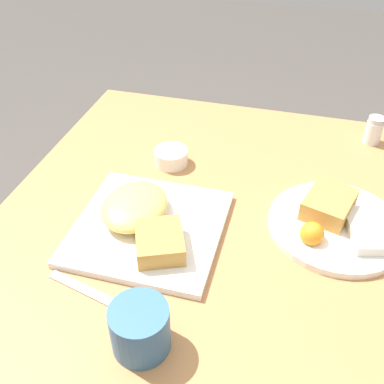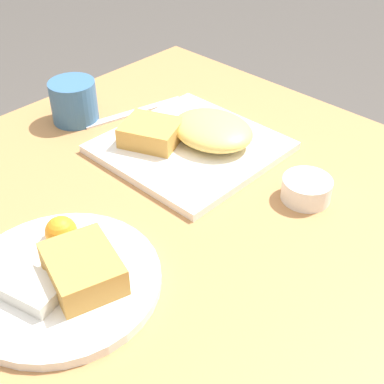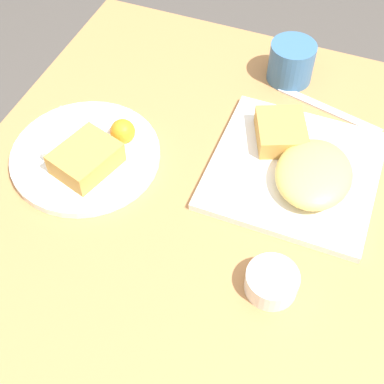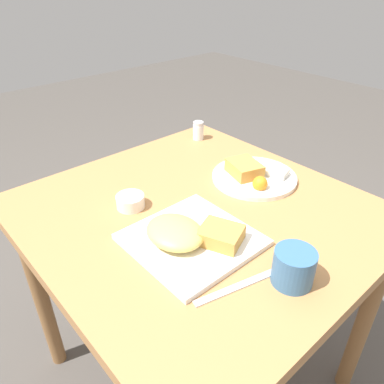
{
  "view_description": "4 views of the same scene",
  "coord_description": "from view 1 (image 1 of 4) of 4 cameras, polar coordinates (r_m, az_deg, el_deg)",
  "views": [
    {
      "loc": [
        0.67,
        0.14,
        1.32
      ],
      "look_at": [
        0.03,
        -0.04,
        0.78
      ],
      "focal_mm": 42.0,
      "sensor_mm": 36.0,
      "label": 1
    },
    {
      "loc": [
        -0.45,
        0.46,
        1.24
      ],
      "look_at": [
        -0.02,
        0.01,
        0.75
      ],
      "focal_mm": 50.0,
      "sensor_mm": 36.0,
      "label": 2
    },
    {
      "loc": [
        -0.51,
        -0.16,
        1.42
      ],
      "look_at": [
        -0.03,
        0.03,
        0.76
      ],
      "focal_mm": 50.0,
      "sensor_mm": 36.0,
      "label": 3
    },
    {
      "loc": [
        0.61,
        -0.57,
        1.3
      ],
      "look_at": [
        -0.01,
        -0.02,
        0.78
      ],
      "focal_mm": 35.0,
      "sensor_mm": 36.0,
      "label": 4
    }
  ],
  "objects": [
    {
      "name": "dining_table",
      "position": [
        0.96,
        2.67,
        -6.33
      ],
      "size": [
        0.89,
        0.85,
        0.72
      ],
      "color": "#B27A47",
      "rests_on": "ground_plane"
    },
    {
      "name": "plate_oval_far",
      "position": [
        0.89,
        17.7,
        -3.58
      ],
      "size": [
        0.26,
        0.26,
        0.05
      ],
      "color": "white",
      "rests_on": "dining_table"
    },
    {
      "name": "coffee_mug",
      "position": [
        0.67,
        -6.61,
        -16.84
      ],
      "size": [
        0.09,
        0.09,
        0.08
      ],
      "color": "#386693",
      "rests_on": "dining_table"
    },
    {
      "name": "sauce_ramekin",
      "position": [
        1.02,
        -2.68,
        4.53
      ],
      "size": [
        0.08,
        0.08,
        0.04
      ],
      "color": "white",
      "rests_on": "dining_table"
    },
    {
      "name": "plate_square_near",
      "position": [
        0.85,
        -6.03,
        -3.67
      ],
      "size": [
        0.27,
        0.27,
        0.06
      ],
      "color": "white",
      "rests_on": "dining_table"
    },
    {
      "name": "salt_shaker",
      "position": [
        1.17,
        22.05,
        7.11
      ],
      "size": [
        0.04,
        0.04,
        0.07
      ],
      "color": "white",
      "rests_on": "dining_table"
    },
    {
      "name": "butter_knife",
      "position": [
        0.76,
        -11.53,
        -12.99
      ],
      "size": [
        0.07,
        0.21,
        0.0
      ],
      "rotation": [
        0.0,
        0.0,
        1.33
      ],
      "color": "silver",
      "rests_on": "dining_table"
    }
  ]
}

